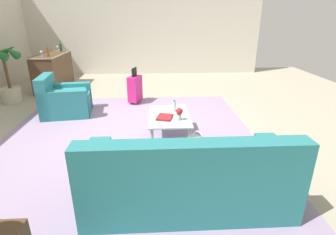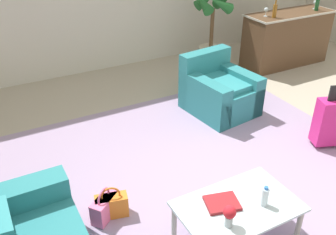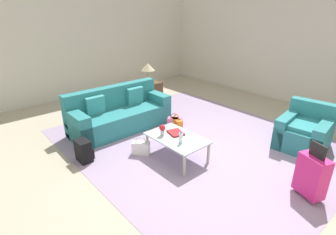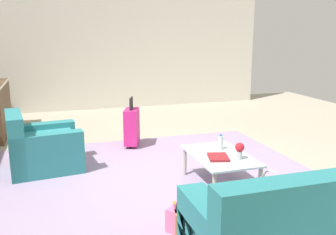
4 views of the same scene
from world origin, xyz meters
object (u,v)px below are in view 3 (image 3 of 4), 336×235
Objects in this scene: coffee_table at (177,140)px; table_lamp at (148,67)px; water_bottle at (181,138)px; flower_vase at (162,129)px; armchair at (305,132)px; side_table at (149,92)px; suitcase_magenta at (312,175)px; handbag_white at (141,148)px; couch at (119,115)px; handbag_pink at (175,123)px; coffee_table_book at (176,133)px; backpack_black at (84,151)px; handbag_orange at (177,124)px.

coffee_table is 2.02× the size of table_lamp.
flower_vase reaches higher than water_bottle.
armchair is 0.98× the size of coffee_table.
side_table is 1.11× the size of table_lamp.
handbag_white is (-2.53, -1.11, -0.23)m from suitcase_magenta.
armchair is 5.10× the size of flower_vase.
table_lamp is at bearing 122.20° from couch.
side_table is (-2.58, 1.65, -0.25)m from flower_vase.
handbag_pink is at bearing -19.92° from side_table.
table_lamp is at bearing 147.40° from flower_vase.
coffee_table is at bearing -18.71° from coffee_table_book.
couch is 3.83m from armchair.
coffee_table_book is at bearing 57.27° from backpack_black.
suitcase_magenta is (2.00, 0.70, -0.01)m from coffee_table.
coffee_table is 3.67× the size of coffee_table_book.
suitcase_magenta is at bearing -9.46° from side_table.
couch is 4.16× the size of table_lamp.
table_lamp is (0.00, 0.00, 0.70)m from side_table.
coffee_table_book is 0.81× the size of handbag_white.
flower_vase is (-0.42, -0.05, 0.03)m from water_bottle.
coffee_table is (1.79, 0.10, 0.05)m from couch.
couch reaches higher than suitcase_magenta.
flower_vase is at bearing -32.60° from side_table.
coffee_table_book is 0.34× the size of suitcase_magenta.
armchair is at bearing 115.76° from suitcase_magenta.
flower_vase is at bearing -55.32° from handbag_orange.
armchair is at bearing 9.27° from table_lamp.
coffee_table_book is at bearing -27.92° from side_table.
water_bottle is at bearing -115.71° from armchair.
couch is 1.30m from handbag_orange.
side_table is (-4.09, -0.67, -0.01)m from armchair.
side_table is 0.69× the size of suitcase_magenta.
flower_vase reaches higher than handbag_white.
handbag_pink is at bearing 139.12° from coffee_table.
couch is at bearing -168.09° from suitcase_magenta.
couch is at bearing 178.18° from flower_vase.
table_lamp is (-2.58, 1.65, 0.45)m from flower_vase.
backpack_black is at bearing -123.54° from armchair.
coffee_table_book is at bearing 150.64° from water_bottle.
armchair is at bearing 30.57° from handbag_pink.
handbag_orange is 0.89× the size of backpack_black.
couch is 6.16× the size of handbag_pink.
handbag_orange is 2.12m from backpack_black.
handbag_pink is (-0.44, 1.24, 0.00)m from handbag_white.
couch reaches higher than side_table.
backpack_black is (-1.20, -1.19, -0.32)m from water_bottle.
couch is 2.60× the size of suitcase_magenta.
armchair is 2.78m from flower_vase.
table_lamp reaches higher than backpack_black.
table_lamp is 3.41m from backpack_black.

